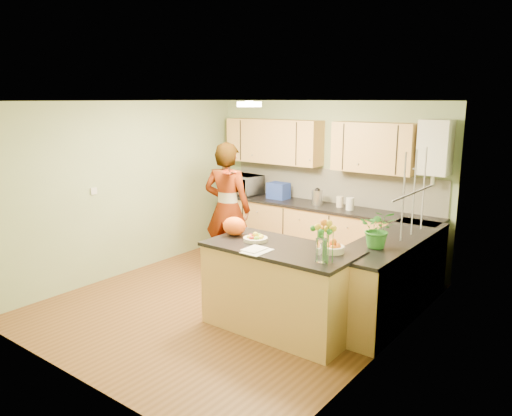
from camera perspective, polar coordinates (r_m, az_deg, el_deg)
The scene contains 28 objects.
floor at distance 6.45m, azimuth -2.39°, elevation -10.68°, with size 4.50×4.50×0.00m, color brown.
ceiling at distance 5.94m, azimuth -2.61°, elevation 12.12°, with size 4.00×4.50×0.02m, color silver.
wall_back at distance 7.90m, azimuth 8.03°, elevation 2.97°, with size 4.00×0.02×2.50m, color gray.
wall_front at distance 4.63m, azimuth -20.67°, elevation -4.43°, with size 4.00×0.02×2.50m, color gray.
wall_left at distance 7.49m, azimuth -14.34°, elevation 2.19°, with size 0.02×4.50×2.50m, color gray.
wall_right at distance 5.06m, azimuth 15.20°, elevation -2.66°, with size 0.02×4.50×2.50m, color gray.
back_counter at distance 7.76m, azimuth 7.40°, elevation -3.07°, with size 3.64×0.62×0.94m.
right_counter at distance 6.15m, azimuth 15.23°, elevation -7.58°, with size 0.62×2.24×0.94m.
splashback at distance 7.85m, azimuth 8.60°, elevation 2.52°, with size 3.60×0.02×0.52m, color silver.
upper_cabinets at distance 7.77m, azimuth 6.40°, elevation 7.32°, with size 3.20×0.34×0.70m.
boiler at distance 7.00m, azimuth 19.80°, elevation 6.50°, with size 0.40×0.30×0.86m.
window_right at distance 5.55m, azimuth 17.67°, elevation 1.67°, with size 0.01×1.30×1.05m.
light_switch at distance 7.12m, azimuth -18.06°, elevation 1.86°, with size 0.02×0.09×0.09m, color silver.
ceiling_lamp at distance 6.17m, azimuth -0.78°, elevation 11.78°, with size 0.30×0.30×0.07m.
peninsula_island at distance 5.58m, azimuth 2.83°, elevation -9.11°, with size 1.67×0.86×0.96m.
fruit_dish at distance 5.61m, azimuth -0.07°, elevation -3.40°, with size 0.27×0.27×0.10m.
orange_bowl at distance 5.26m, azimuth 8.77°, elevation -4.43°, with size 0.24×0.24×0.14m.
flower_vase at distance 4.88m, azimuth 7.53°, elevation -2.35°, with size 0.27×0.27×0.50m.
orange_bag at distance 5.84m, azimuth -2.49°, elevation -2.08°, with size 0.29×0.24×0.22m, color #FF5E15.
papers at distance 5.25m, azimuth 0.11°, elevation -4.91°, with size 0.23×0.32×0.01m, color white.
violinist at distance 7.21m, azimuth -3.30°, elevation -0.11°, with size 0.71×0.46×1.94m, color tan.
violin at distance 6.82m, azimuth -3.29°, elevation 4.12°, with size 0.58×0.23×0.12m, color #511605, non-canonical shape.
microwave at distance 8.48m, azimuth -1.41°, elevation 2.73°, with size 0.59×0.40×0.33m, color silver.
blue_box at distance 8.08m, azimuth 2.57°, elevation 1.99°, with size 0.32×0.24×0.26m, color #213898.
kettle at distance 7.64m, azimuth 7.01°, elevation 1.28°, with size 0.16×0.16×0.31m.
jar_cream at distance 7.54m, azimuth 9.57°, elevation 0.71°, with size 0.11×0.11×0.16m, color beige.
jar_white at distance 7.37m, azimuth 10.69°, elevation 0.47°, with size 0.12×0.12×0.18m, color silver.
potted_plant at distance 5.54m, azimuth 13.81°, elevation -2.31°, with size 0.38×0.33×0.43m, color #2F7828.
Camera 1 is at (3.81, -4.55, 2.53)m, focal length 35.00 mm.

